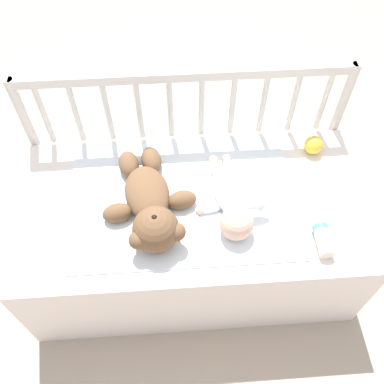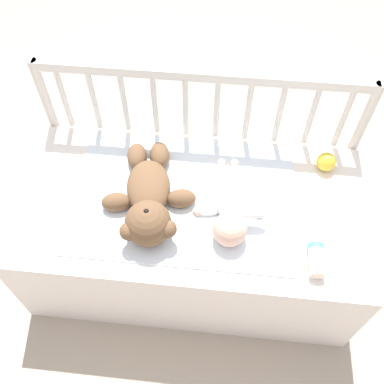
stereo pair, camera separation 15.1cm
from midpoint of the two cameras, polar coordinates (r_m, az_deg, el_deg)
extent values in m
plane|color=tan|center=(1.94, -2.23, -9.04)|extent=(12.00, 12.00, 0.00)
cube|color=white|center=(1.75, -2.47, -5.78)|extent=(1.27, 0.65, 0.45)
cylinder|color=beige|center=(1.93, -21.86, 4.86)|extent=(0.04, 0.04, 0.76)
cylinder|color=beige|center=(1.92, 15.78, 6.97)|extent=(0.04, 0.04, 0.76)
cube|color=beige|center=(1.57, -3.73, 15.10)|extent=(1.24, 0.03, 0.04)
cylinder|color=beige|center=(1.77, -21.49, 9.36)|extent=(0.02, 0.02, 0.28)
cylinder|color=beige|center=(1.73, -17.68, 9.77)|extent=(0.02, 0.02, 0.28)
cylinder|color=beige|center=(1.70, -13.73, 10.16)|extent=(0.02, 0.02, 0.28)
cylinder|color=beige|center=(1.69, -9.67, 10.50)|extent=(0.02, 0.02, 0.28)
cylinder|color=beige|center=(1.68, -5.53, 10.79)|extent=(0.02, 0.02, 0.28)
cylinder|color=beige|center=(1.68, -1.35, 11.04)|extent=(0.02, 0.02, 0.28)
cylinder|color=beige|center=(1.68, 2.81, 11.22)|extent=(0.02, 0.02, 0.28)
cylinder|color=beige|center=(1.70, 6.92, 11.34)|extent=(0.02, 0.02, 0.28)
cylinder|color=beige|center=(1.72, 10.94, 11.41)|extent=(0.02, 0.02, 0.28)
cylinder|color=beige|center=(1.76, 14.83, 11.42)|extent=(0.02, 0.02, 0.28)
cube|color=white|center=(1.57, -4.10, -1.04)|extent=(0.82, 0.56, 0.01)
ellipsoid|color=brown|center=(1.54, -8.81, -0.29)|extent=(0.20, 0.26, 0.09)
sphere|color=brown|center=(1.42, -7.90, -5.20)|extent=(0.16, 0.16, 0.16)
sphere|color=tan|center=(1.38, -8.10, -4.30)|extent=(0.07, 0.07, 0.07)
sphere|color=black|center=(1.36, -8.24, -3.69)|extent=(0.02, 0.02, 0.02)
sphere|color=brown|center=(1.40, -5.20, -5.56)|extent=(0.06, 0.06, 0.06)
sphere|color=brown|center=(1.40, -10.28, -6.56)|extent=(0.06, 0.06, 0.06)
ellipsoid|color=brown|center=(1.53, -4.18, -1.28)|extent=(0.12, 0.09, 0.07)
ellipsoid|color=brown|center=(1.53, -12.72, -2.96)|extent=(0.12, 0.09, 0.07)
ellipsoid|color=brown|center=(1.64, -8.08, 4.05)|extent=(0.09, 0.13, 0.08)
ellipsoid|color=brown|center=(1.65, -11.05, 3.46)|extent=(0.09, 0.13, 0.08)
ellipsoid|color=white|center=(1.54, 2.01, 0.21)|extent=(0.11, 0.24, 0.08)
sphere|color=beige|center=(1.44, 2.99, -4.43)|extent=(0.12, 0.12, 0.12)
ellipsoid|color=white|center=(1.47, 5.67, -1.86)|extent=(0.10, 0.04, 0.04)
ellipsoid|color=white|center=(1.52, -0.62, -2.42)|extent=(0.10, 0.04, 0.04)
sphere|color=beige|center=(1.54, 6.33, -1.78)|extent=(0.03, 0.03, 0.03)
sphere|color=beige|center=(1.52, -1.69, -2.70)|extent=(0.03, 0.03, 0.03)
ellipsoid|color=beige|center=(1.63, 2.25, 3.07)|extent=(0.05, 0.10, 0.04)
ellipsoid|color=beige|center=(1.62, 0.50, 2.89)|extent=(0.05, 0.10, 0.04)
sphere|color=beige|center=(1.66, 1.99, 4.32)|extent=(0.03, 0.03, 0.03)
sphere|color=beige|center=(1.66, 0.27, 4.15)|extent=(0.03, 0.03, 0.03)
sphere|color=yellow|center=(1.73, 13.50, 5.95)|extent=(0.07, 0.07, 0.07)
cylinder|color=#F4E5CC|center=(1.49, 14.46, -6.67)|extent=(0.05, 0.10, 0.05)
cylinder|color=#4C99D8|center=(1.51, 14.05, -4.96)|extent=(0.05, 0.02, 0.05)
sphere|color=#EAC67F|center=(1.52, 13.91, -4.38)|extent=(0.04, 0.04, 0.04)
camera|label=1|loc=(0.08, -92.87, -4.02)|focal=40.00mm
camera|label=2|loc=(0.08, 87.13, 4.02)|focal=40.00mm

